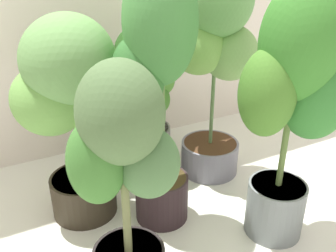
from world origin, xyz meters
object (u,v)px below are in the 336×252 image
(potted_plant_back_right, at_px, (215,52))
(potted_plant_back_center, at_px, (142,93))
(potted_plant_front_right, at_px, (294,98))
(potted_plant_center, at_px, (156,74))
(potted_plant_back_left, at_px, (71,99))
(potted_plant_front_left, at_px, (124,172))

(potted_plant_back_right, bearing_deg, potted_plant_back_center, 145.01)
(potted_plant_front_right, distance_m, potted_plant_back_right, 0.48)
(potted_plant_center, bearing_deg, potted_plant_front_right, -37.57)
(potted_plant_back_left, height_order, potted_plant_front_left, potted_plant_back_left)
(potted_plant_front_left, bearing_deg, potted_plant_center, 50.03)
(potted_plant_front_right, bearing_deg, potted_plant_front_left, -179.92)
(potted_plant_back_left, relative_size, potted_plant_front_left, 1.06)
(potted_plant_front_right, distance_m, potted_plant_front_left, 0.61)
(potted_plant_front_right, xyz_separation_m, potted_plant_front_left, (-0.60, -0.00, -0.11))
(potted_plant_back_center, relative_size, potted_plant_front_right, 0.75)
(potted_plant_front_left, height_order, potted_plant_center, potted_plant_center)
(potted_plant_back_center, distance_m, potted_plant_front_left, 0.76)
(potted_plant_back_left, xyz_separation_m, potted_plant_center, (0.26, -0.18, 0.11))
(potted_plant_back_left, bearing_deg, potted_plant_center, -34.21)
(potted_plant_back_right, height_order, potted_plant_front_left, potted_plant_back_right)
(potted_plant_back_center, bearing_deg, potted_plant_back_right, -34.99)
(potted_plant_back_left, bearing_deg, potted_plant_back_right, 2.13)
(potted_plant_back_center, bearing_deg, potted_plant_center, -106.14)
(potted_plant_back_right, xyz_separation_m, potted_plant_center, (-0.38, -0.20, 0.02))
(potted_plant_back_left, distance_m, potted_plant_back_right, 0.65)
(potted_plant_back_left, xyz_separation_m, potted_plant_front_left, (0.02, -0.46, -0.06))
(potted_plant_back_center, distance_m, potted_plant_back_right, 0.38)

